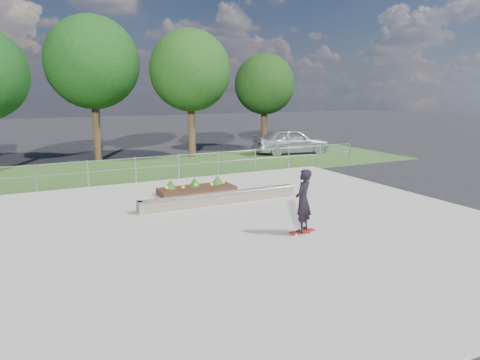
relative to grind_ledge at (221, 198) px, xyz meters
name	(u,v)px	position (x,y,z in m)	size (l,w,h in m)	color
ground	(255,224)	(0.07, -2.54, -0.26)	(120.00, 120.00, 0.00)	black
grass_verge	(159,168)	(0.07, 8.46, -0.25)	(30.00, 8.00, 0.02)	#2E4F1F
concrete_slab	(256,223)	(0.07, -2.54, -0.23)	(15.00, 15.00, 0.06)	#9C978A
fence	(179,163)	(0.07, 4.96, 0.51)	(20.06, 0.06, 1.20)	gray
tree_mid_left	(92,63)	(-2.43, 12.46, 5.34)	(5.25, 5.25, 8.25)	#302013
tree_mid_right	(190,71)	(3.07, 11.46, 4.97)	(4.90, 4.90, 7.70)	#352315
tree_far_right	(265,85)	(9.07, 12.96, 4.21)	(4.20, 4.20, 6.60)	black
grind_ledge	(221,198)	(0.00, 0.00, 0.00)	(6.00, 0.44, 0.43)	brown
planter_bed	(196,189)	(-0.22, 1.89, -0.02)	(3.00, 1.20, 0.61)	black
skateboarder	(303,201)	(0.75, -4.08, 0.77)	(0.80, 0.73, 1.87)	white
parked_car	(291,141)	(9.30, 9.77, 0.58)	(1.99, 4.94, 1.68)	#A0A4A9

